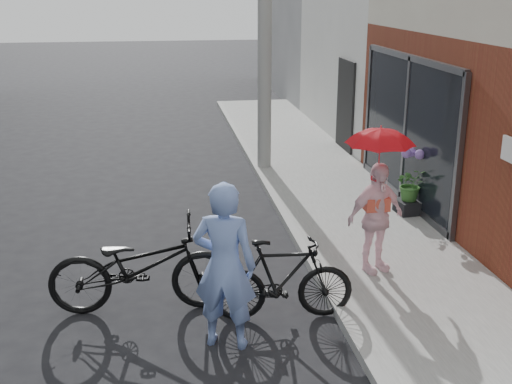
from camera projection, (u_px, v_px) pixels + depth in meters
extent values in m
plane|color=black|center=(257.00, 312.00, 7.67)|extent=(80.00, 80.00, 0.00)
cube|color=gray|center=(372.00, 236.00, 9.84)|extent=(2.20, 24.00, 0.12)
cube|color=#9E9E99|center=(298.00, 240.00, 9.67)|extent=(0.12, 24.00, 0.12)
cube|color=black|center=(407.00, 130.00, 11.01)|extent=(0.06, 3.80, 2.40)
cube|color=white|center=(512.00, 150.00, 7.76)|extent=(0.04, 0.40, 0.30)
imported|color=#7994D7|center=(225.00, 266.00, 6.71)|extent=(0.78, 0.64, 1.85)
imported|color=black|center=(141.00, 266.00, 7.55)|extent=(2.20, 0.85, 1.14)
imported|color=black|center=(282.00, 279.00, 7.38)|extent=(1.68, 0.57, 0.99)
imported|color=#FFD5DE|center=(375.00, 218.00, 8.31)|extent=(0.93, 0.63, 1.47)
imported|color=red|center=(381.00, 135.00, 7.97)|extent=(0.83, 0.83, 0.73)
cube|color=black|center=(409.00, 206.00, 10.64)|extent=(0.45, 0.45, 0.22)
imported|color=#346629|center=(411.00, 184.00, 10.52)|extent=(0.51, 0.44, 0.57)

